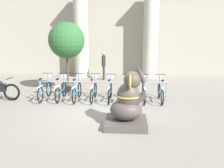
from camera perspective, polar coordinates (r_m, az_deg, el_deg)
ground_plane at (r=8.68m, az=-2.10°, el=-6.97°), size 60.00×60.00×0.00m
building_facade at (r=16.81m, az=1.02°, el=12.35°), size 20.00×0.20×6.00m
column_left at (r=16.08m, az=-7.09°, el=10.96°), size 1.13×1.13×5.16m
column_right at (r=15.84m, az=8.84°, el=10.90°), size 1.13×1.13×5.16m
bike_rack at (r=10.42m, az=-2.27°, el=-0.21°), size 5.43×0.05×0.77m
bicycle_0 at (r=10.90m, az=-15.06°, el=-1.33°), size 0.48×1.73×1.07m
bicycle_1 at (r=10.72m, az=-11.52°, el=-1.38°), size 0.48×1.73×1.07m
bicycle_2 at (r=10.49m, az=-7.98°, el=-1.53°), size 0.48×1.73×1.07m
bicycle_3 at (r=10.41m, az=-4.21°, el=-1.54°), size 0.48×1.73×1.07m
bicycle_4 at (r=10.29m, az=-0.44°, el=-1.67°), size 0.48×1.73×1.07m
bicycle_5 at (r=10.28m, az=3.40°, el=-1.70°), size 0.48×1.73×1.07m
bicycle_6 at (r=10.31m, az=7.24°, el=-1.73°), size 0.48×1.73×1.07m
bicycle_7 at (r=10.41m, az=11.03°, el=-1.73°), size 0.48×1.73×1.07m
elephant_statue at (r=7.47m, az=3.62°, el=-4.80°), size 1.25×1.25×1.95m
person_pedestrian at (r=14.98m, az=-1.92°, el=4.85°), size 0.22×0.47×1.69m
potted_tree at (r=11.80m, az=-10.32°, el=9.40°), size 1.67×1.67×3.28m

